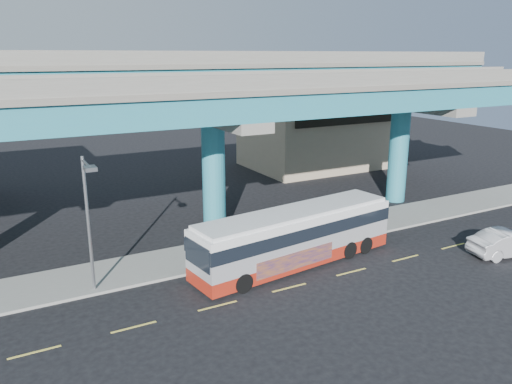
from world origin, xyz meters
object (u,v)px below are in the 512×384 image
sedan (508,243)px  transit_bus (295,235)px  street_lamp (89,206)px  stop_sign (313,218)px

sedan → transit_bus: bearing=79.0°
sedan → street_lamp: (-22.44, 6.29, 3.83)m
transit_bus → street_lamp: size_ratio=1.88×
sedan → street_lamp: 23.61m
transit_bus → sedan: bearing=-29.8°
transit_bus → sedan: 12.78m
stop_sign → sedan: bearing=-30.8°
transit_bus → stop_sign: (2.68, 2.10, -0.03)m
sedan → street_lamp: street_lamp is taller
transit_bus → sedan: transit_bus is taller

